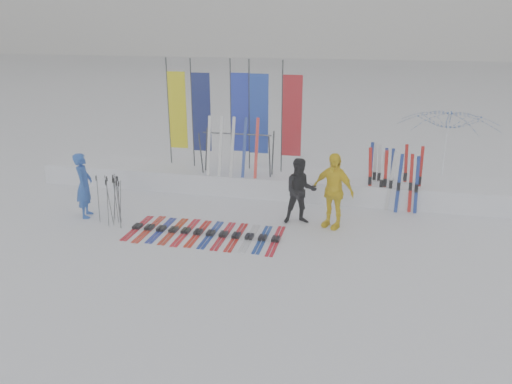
% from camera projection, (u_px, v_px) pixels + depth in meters
% --- Properties ---
extents(ground, '(120.00, 120.00, 0.00)m').
position_uv_depth(ground, '(230.00, 260.00, 10.59)').
color(ground, white).
rests_on(ground, ground).
extents(snow_bank, '(14.00, 1.60, 0.60)m').
position_uv_depth(snow_bank, '(272.00, 182.00, 14.74)').
color(snow_bank, white).
rests_on(snow_bank, ground).
extents(person_blue, '(0.58, 0.71, 1.68)m').
position_uv_depth(person_blue, '(84.00, 185.00, 12.69)').
color(person_blue, '#1F4DB5').
rests_on(person_blue, ground).
extents(person_black, '(0.95, 0.83, 1.66)m').
position_uv_depth(person_black, '(300.00, 191.00, 12.27)').
color(person_black, black).
rests_on(person_black, ground).
extents(person_yellow, '(1.18, 0.89, 1.87)m').
position_uv_depth(person_yellow, '(333.00, 191.00, 12.01)').
color(person_yellow, yellow).
rests_on(person_yellow, ground).
extents(tent_canopy, '(3.10, 3.15, 2.54)m').
position_uv_depth(tent_canopy, '(445.00, 153.00, 14.13)').
color(tent_canopy, white).
rests_on(tent_canopy, ground).
extents(ski_row, '(3.61, 1.70, 0.07)m').
position_uv_depth(ski_row, '(205.00, 233.00, 11.84)').
color(ski_row, red).
rests_on(ski_row, ground).
extents(pole_cluster, '(0.81, 0.63, 1.25)m').
position_uv_depth(pole_cluster, '(114.00, 200.00, 12.31)').
color(pole_cluster, '#595B60').
rests_on(pole_cluster, ground).
extents(feather_flags, '(4.09, 0.25, 3.20)m').
position_uv_depth(feather_flags, '(232.00, 113.00, 14.57)').
color(feather_flags, '#383A3F').
rests_on(feather_flags, ground).
extents(ski_rack, '(2.04, 0.80, 1.23)m').
position_uv_depth(ski_rack, '(237.00, 148.00, 14.22)').
color(ski_rack, '#383A3F').
rests_on(ski_rack, ground).
extents(upright_skis, '(1.39, 0.94, 1.70)m').
position_uv_depth(upright_skis, '(391.00, 178.00, 13.40)').
color(upright_skis, navy).
rests_on(upright_skis, ground).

